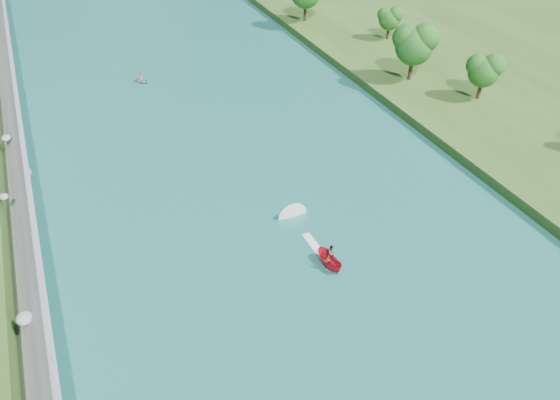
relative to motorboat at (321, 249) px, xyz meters
name	(u,v)px	position (x,y,z in m)	size (l,w,h in m)	color
ground	(310,278)	(-2.62, -2.75, -0.71)	(260.00, 260.00, 0.00)	#2D5119
river_water	(240,176)	(-2.62, 17.25, -0.66)	(55.00, 240.00, 0.10)	#185E52
berm_east	(535,99)	(46.88, 17.25, 0.04)	(44.00, 240.00, 1.50)	#2D5119
riprap_bank	(21,220)	(-28.47, 16.59, 1.09)	(3.54, 236.00, 4.20)	slate
trees_east	(394,29)	(34.82, 39.99, 5.60)	(16.38, 139.73, 10.82)	#1C4E15
motorboat	(321,249)	(0.00, 0.00, 0.00)	(3.60, 18.71, 2.08)	red
raft	(141,80)	(-7.89, 50.21, -0.24)	(3.14, 3.32, 1.65)	gray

